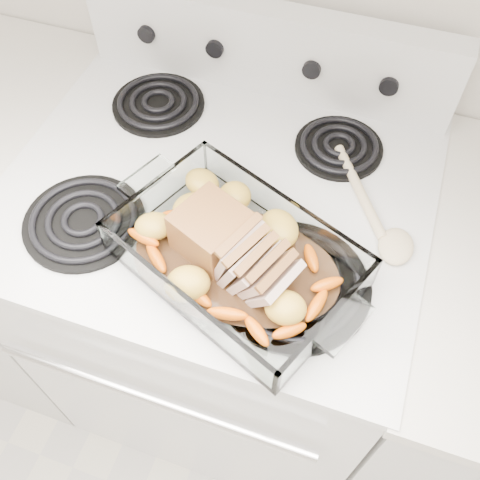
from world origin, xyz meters
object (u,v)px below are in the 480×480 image
(baking_dish, at_px, (236,260))
(pork_roast, at_px, (224,247))
(counter_left, at_px, (1,235))
(electric_range, at_px, (224,300))

(baking_dish, xyz_separation_m, pork_roast, (-0.02, -0.00, 0.03))
(baking_dish, bearing_deg, counter_left, -169.04)
(counter_left, bearing_deg, pork_roast, -12.39)
(baking_dish, distance_m, pork_roast, 0.03)
(counter_left, distance_m, baking_dish, 0.92)
(counter_left, relative_size, pork_roast, 4.43)
(electric_range, height_order, baking_dish, electric_range)
(electric_range, relative_size, counter_left, 1.20)
(counter_left, xyz_separation_m, pork_roast, (0.74, -0.16, 0.52))
(counter_left, xyz_separation_m, baking_dish, (0.76, -0.16, 0.50))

